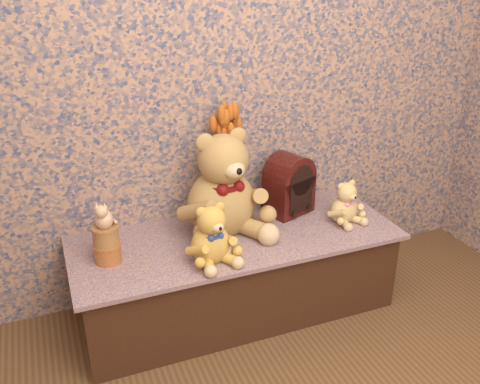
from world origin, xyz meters
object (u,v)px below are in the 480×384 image
Objects in this scene: ceramic_vase at (227,199)px; teddy_small at (344,200)px; biscuit_tin_lower at (108,253)px; cathedral_radio at (289,184)px; cat_figurine at (103,213)px; teddy_medium at (210,230)px; teddy_large at (221,178)px.

teddy_small is at bearing -25.27° from ceramic_vase.
teddy_small reaches higher than biscuit_tin_lower.
cathedral_radio is 0.92m from cat_figurine.
teddy_small reaches higher than ceramic_vase.
teddy_medium is 0.58m from cathedral_radio.
cat_figurine reaches higher than teddy_small.
cathedral_radio is 2.76× the size of biscuit_tin_lower.
teddy_medium reaches higher than biscuit_tin_lower.
ceramic_vase reaches higher than biscuit_tin_lower.
ceramic_vase is at bearing 143.64° from teddy_small.
biscuit_tin_lower is at bearing -161.85° from ceramic_vase.
cathedral_radio reaches higher than teddy_small.
cat_figurine is (-0.54, -0.09, -0.04)m from teddy_large.
teddy_large is 1.72× the size of cathedral_radio.
cat_figurine is at bearing 169.08° from cathedral_radio.
teddy_small is (0.58, -0.13, -0.15)m from teddy_large.
cathedral_radio is at bearing 126.34° from teddy_small.
ceramic_vase is 0.64m from biscuit_tin_lower.
teddy_small is 1.81× the size of cat_figurine.
biscuit_tin_lower is (-0.91, -0.14, -0.11)m from cathedral_radio.
teddy_medium is at bearing -128.82° from teddy_large.
biscuit_tin_lower is 0.18m from cat_figurine.
biscuit_tin_lower is (-0.54, -0.09, -0.22)m from teddy_large.
cat_figurine is (0.00, 0.00, 0.18)m from biscuit_tin_lower.
teddy_small is 1.12m from cat_figurine.
teddy_medium is 0.44m from biscuit_tin_lower.
cathedral_radio is 1.56× the size of ceramic_vase.
biscuit_tin_lower is at bearing 179.84° from teddy_large.
teddy_medium reaches higher than teddy_small.
teddy_large reaches higher than teddy_small.
teddy_large reaches higher than biscuit_tin_lower.
biscuit_tin_lower is (-0.60, -0.20, -0.06)m from ceramic_vase.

